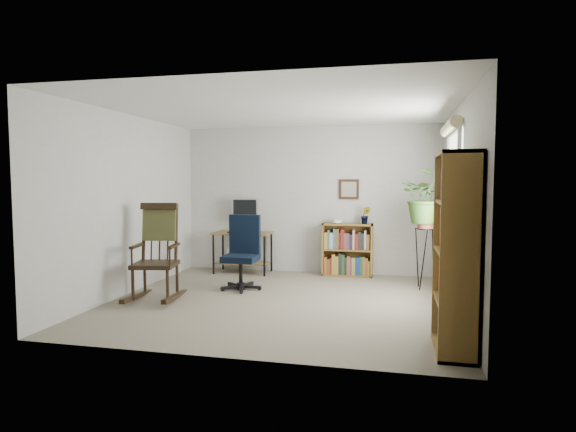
% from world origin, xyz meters
% --- Properties ---
extents(floor, '(4.20, 4.00, 0.00)m').
position_xyz_m(floor, '(0.00, 0.00, 0.00)').
color(floor, gray).
rests_on(floor, ground).
extents(ceiling, '(4.20, 4.00, 0.00)m').
position_xyz_m(ceiling, '(0.00, 0.00, 2.40)').
color(ceiling, silver).
rests_on(ceiling, ground).
extents(wall_back, '(4.20, 0.00, 2.40)m').
position_xyz_m(wall_back, '(0.00, 2.00, 1.20)').
color(wall_back, beige).
rests_on(wall_back, ground).
extents(wall_front, '(4.20, 0.00, 2.40)m').
position_xyz_m(wall_front, '(0.00, -2.00, 1.20)').
color(wall_front, beige).
rests_on(wall_front, ground).
extents(wall_left, '(0.00, 4.00, 2.40)m').
position_xyz_m(wall_left, '(-2.10, 0.00, 1.20)').
color(wall_left, beige).
rests_on(wall_left, ground).
extents(wall_right, '(0.00, 4.00, 2.40)m').
position_xyz_m(wall_right, '(2.10, 0.00, 1.20)').
color(wall_right, beige).
rests_on(wall_right, ground).
extents(window, '(0.12, 1.20, 1.50)m').
position_xyz_m(window, '(2.06, 0.30, 1.40)').
color(window, silver).
rests_on(window, wall_right).
extents(desk, '(0.93, 0.51, 0.67)m').
position_xyz_m(desk, '(-1.06, 1.70, 0.34)').
color(desk, brown).
rests_on(desk, floor).
extents(monitor, '(0.46, 0.16, 0.56)m').
position_xyz_m(monitor, '(-1.06, 1.84, 0.95)').
color(monitor, silver).
rests_on(monitor, desk).
extents(keyboard, '(0.40, 0.15, 0.02)m').
position_xyz_m(keyboard, '(-1.06, 1.58, 0.68)').
color(keyboard, black).
rests_on(keyboard, desk).
extents(office_chair, '(0.59, 0.59, 1.05)m').
position_xyz_m(office_chair, '(-0.70, 0.51, 0.53)').
color(office_chair, black).
rests_on(office_chair, floor).
extents(rocking_chair, '(0.84, 1.18, 1.25)m').
position_xyz_m(rocking_chair, '(-1.58, -0.27, 0.62)').
color(rocking_chair, black).
rests_on(rocking_chair, floor).
extents(low_bookshelf, '(0.79, 0.26, 0.84)m').
position_xyz_m(low_bookshelf, '(0.65, 1.82, 0.42)').
color(low_bookshelf, olive).
rests_on(low_bookshelf, floor).
extents(tall_bookshelf, '(0.33, 0.77, 1.77)m').
position_xyz_m(tall_bookshelf, '(1.92, -1.37, 0.88)').
color(tall_bookshelf, olive).
rests_on(tall_bookshelf, floor).
extents(plant_stand, '(0.32, 0.32, 0.99)m').
position_xyz_m(plant_stand, '(1.80, 1.15, 0.50)').
color(plant_stand, black).
rests_on(plant_stand, floor).
extents(spider_plant, '(1.69, 1.88, 1.47)m').
position_xyz_m(spider_plant, '(1.80, 1.15, 1.65)').
color(spider_plant, '#3B6924').
rests_on(spider_plant, plant_stand).
extents(potted_plant_small, '(0.13, 0.24, 0.11)m').
position_xyz_m(potted_plant_small, '(0.93, 1.83, 0.89)').
color(potted_plant_small, '#3B6924').
rests_on(potted_plant_small, low_bookshelf).
extents(framed_picture, '(0.32, 0.04, 0.32)m').
position_xyz_m(framed_picture, '(0.65, 1.97, 1.38)').
color(framed_picture, black).
rests_on(framed_picture, wall_back).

